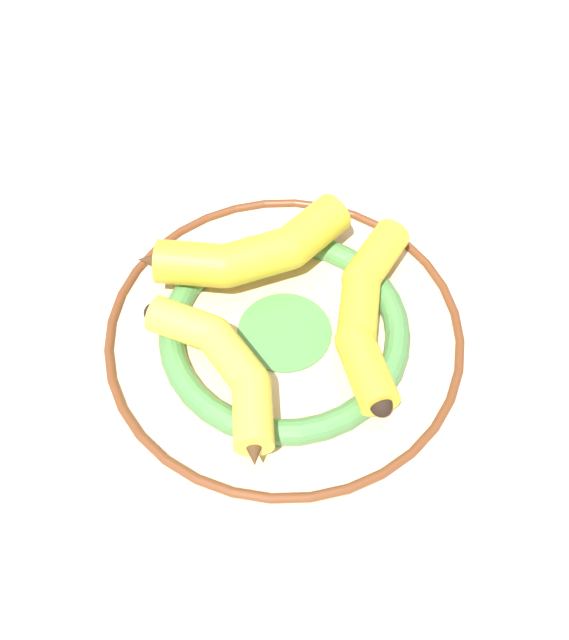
# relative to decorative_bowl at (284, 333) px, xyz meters

# --- Properties ---
(ground_plane) EXTENTS (2.80, 2.80, 0.00)m
(ground_plane) POSITION_rel_decorative_bowl_xyz_m (0.01, -0.03, -0.01)
(ground_plane) COLOR beige
(decorative_bowl) EXTENTS (0.32, 0.32, 0.03)m
(decorative_bowl) POSITION_rel_decorative_bowl_xyz_m (0.00, 0.00, 0.00)
(decorative_bowl) COLOR beige
(decorative_bowl) RESTS_ON ground_plane
(banana_a) EXTENTS (0.16, 0.11, 0.03)m
(banana_a) POSITION_rel_decorative_bowl_xyz_m (0.02, 0.07, 0.03)
(banana_a) COLOR yellow
(banana_a) RESTS_ON decorative_bowl
(banana_b) EXTENTS (0.16, 0.16, 0.04)m
(banana_b) POSITION_rel_decorative_bowl_xyz_m (0.06, -0.04, 0.04)
(banana_b) COLOR yellow
(banana_b) RESTS_ON decorative_bowl
(banana_c) EXTENTS (0.09, 0.20, 0.03)m
(banana_c) POSITION_rel_decorative_bowl_xyz_m (-0.06, -0.04, 0.03)
(banana_c) COLOR yellow
(banana_c) RESTS_ON decorative_bowl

